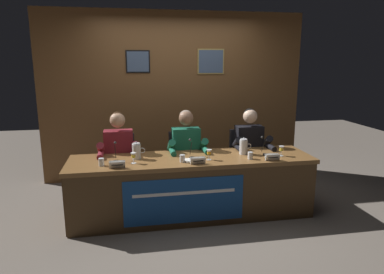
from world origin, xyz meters
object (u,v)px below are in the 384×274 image
microphone_right (264,149)px  water_cup_center (182,159)px  water_pitcher_right_side (244,147)px  panelist_left (119,153)px  chair_left (120,170)px  water_cup_right (250,156)px  microphone_center (191,152)px  nameplate_center (198,161)px  conference_table (193,179)px  juice_glass_right (281,149)px  water_pitcher_left_side (137,151)px  document_stack_center (193,160)px  nameplate_right (272,157)px  nameplate_left (117,165)px  panelist_right (251,147)px  water_cup_left (101,162)px  chair_right (245,163)px  microphone_left (115,155)px  chair_center (185,166)px  juice_glass_center (209,153)px  juice_glass_left (133,156)px  panelist_center (187,150)px

microphone_right → water_cup_center: bearing=-172.5°
water_pitcher_right_side → panelist_left: bearing=167.8°
chair_left → water_cup_right: 1.74m
microphone_center → water_cup_right: bearing=-14.9°
nameplate_center → water_pitcher_right_side: (0.64, 0.32, 0.05)m
conference_table → water_cup_right: 0.72m
juice_glass_right → water_cup_right: (-0.42, -0.06, -0.05)m
chair_left → water_cup_right: bearing=-26.3°
microphone_right → water_pitcher_left_side: microphone_right is taller
water_pitcher_right_side → document_stack_center: water_pitcher_right_side is taller
nameplate_right → document_stack_center: 0.92m
panelist_left → nameplate_left: (-0.00, -0.64, 0.05)m
water_cup_center → water_pitcher_left_side: 0.56m
conference_table → document_stack_center: (-0.01, -0.03, 0.24)m
water_cup_center → microphone_right: microphone_right is taller
panelist_right → water_cup_left: bearing=-164.8°
water_cup_left → chair_right: size_ratio=0.09×
microphone_left → chair_center: size_ratio=0.24×
microphone_left → water_pitcher_right_side: size_ratio=1.03×
juice_glass_center → document_stack_center: (-0.19, 0.01, -0.08)m
water_cup_left → panelist_right: panelist_right is taller
panelist_right → chair_center: bearing=167.0°
juice_glass_left → water_pitcher_left_side: size_ratio=0.59×
juice_glass_center → panelist_left: bearing=154.3°
nameplate_left → chair_center: (0.87, 0.84, -0.32)m
water_cup_left → water_cup_center: (0.90, -0.02, 0.00)m
water_pitcher_left_side → nameplate_left: bearing=-123.4°
chair_left → juice_glass_right: (1.95, -0.69, 0.37)m
juice_glass_right → water_cup_center: bearing=-178.0°
juice_glass_center → panelist_center: bearing=109.3°
chair_right → panelist_right: panelist_right is taller
microphone_left → water_pitcher_left_side: bearing=14.1°
chair_right → panelist_center: bearing=-167.0°
water_cup_center → water_cup_right: bearing=-1.5°
conference_table → water_cup_right: bearing=-7.6°
juice_glass_center → conference_table: bearing=169.2°
panelist_left → microphone_right: 1.81m
juice_glass_center → microphone_center: bearing=146.5°
juice_glass_center → panelist_right: panelist_right is taller
water_cup_left → water_pitcher_right_side: water_pitcher_right_side is taller
chair_center → microphone_right: bearing=-33.8°
conference_table → nameplate_right: nameplate_right is taller
panelist_center → nameplate_center: size_ratio=7.25×
panelist_left → panelist_center: 0.87m
panelist_right → nameplate_right: 0.66m
nameplate_left → chair_right: 1.96m
juice_glass_left → microphone_left: size_ratio=0.57×
nameplate_center → water_pitcher_left_side: 0.75m
microphone_right → nameplate_right: bearing=-90.3°
microphone_center → juice_glass_right: bearing=-6.1°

